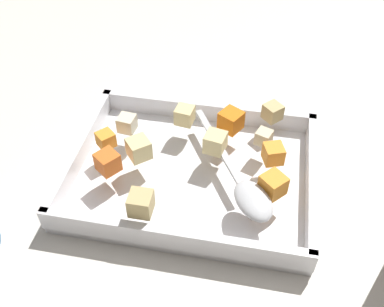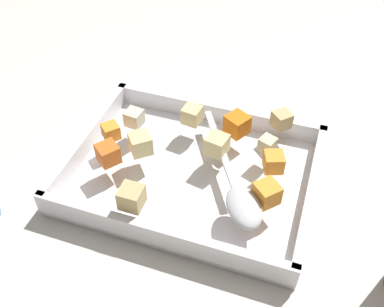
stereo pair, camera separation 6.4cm
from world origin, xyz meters
name	(u,v)px [view 1 (the left image)]	position (x,y,z in m)	size (l,w,h in m)	color
ground_plane	(188,178)	(0.00, 0.00, 0.00)	(4.00, 4.00, 0.00)	beige
baking_dish	(192,174)	(-0.01, 0.00, 0.01)	(0.36, 0.28, 0.05)	silver
carrot_chunk_corner_se	(106,139)	(0.12, 0.00, 0.06)	(0.02, 0.02, 0.02)	orange
carrot_chunk_near_right	(273,185)	(-0.13, 0.05, 0.06)	(0.03, 0.03, 0.03)	orange
carrot_chunk_far_left	(273,154)	(-0.12, -0.01, 0.06)	(0.03, 0.03, 0.03)	orange
carrot_chunk_corner_ne	(231,121)	(-0.05, -0.07, 0.06)	(0.03, 0.03, 0.03)	orange
carrot_chunk_heap_top	(108,162)	(0.11, 0.05, 0.06)	(0.03, 0.03, 0.03)	orange
potato_chunk_mid_left	(273,112)	(-0.12, -0.11, 0.06)	(0.03, 0.03, 0.03)	tan
potato_chunk_center	(141,203)	(0.04, 0.11, 0.06)	(0.03, 0.03, 0.03)	tan
potato_chunk_rim_edge	(139,149)	(0.07, 0.01, 0.06)	(0.03, 0.03, 0.03)	#E0CC89
potato_chunk_corner_nw	(215,142)	(-0.04, -0.02, 0.06)	(0.03, 0.03, 0.03)	#E0CC89
potato_chunk_far_right	(185,115)	(0.02, -0.08, 0.06)	(0.03, 0.03, 0.03)	#E0CC89
potato_chunk_near_spoon	(264,137)	(-0.11, -0.05, 0.06)	(0.02, 0.02, 0.02)	beige
parsnip_chunk_near_left	(127,123)	(0.10, -0.04, 0.06)	(0.03, 0.03, 0.03)	beige
serving_spoon	(249,193)	(-0.10, 0.06, 0.06)	(0.15, 0.22, 0.02)	silver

